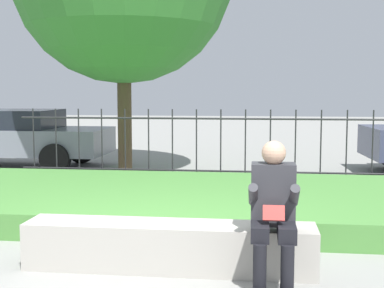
# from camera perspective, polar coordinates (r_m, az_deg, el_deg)

# --- Properties ---
(ground_plane) EXTENTS (60.00, 60.00, 0.00)m
(ground_plane) POSITION_cam_1_polar(r_m,az_deg,el_deg) (5.19, -5.32, -13.02)
(ground_plane) COLOR gray
(stone_bench) EXTENTS (2.71, 0.47, 0.44)m
(stone_bench) POSITION_cam_1_polar(r_m,az_deg,el_deg) (5.08, -2.44, -11.11)
(stone_bench) COLOR #ADA89E
(stone_bench) RESTS_ON ground_plane
(person_seated_reader) EXTENTS (0.42, 0.73, 1.24)m
(person_seated_reader) POSITION_cam_1_polar(r_m,az_deg,el_deg) (4.64, 8.66, -6.73)
(person_seated_reader) COLOR black
(person_seated_reader) RESTS_ON ground_plane
(grass_berm) EXTENTS (8.36, 3.35, 0.30)m
(grass_berm) POSITION_cam_1_polar(r_m,az_deg,el_deg) (7.41, -1.35, -6.07)
(grass_berm) COLOR #4C893D
(grass_berm) RESTS_ON ground_plane
(iron_fence) EXTENTS (6.36, 0.03, 1.34)m
(iron_fence) POSITION_cam_1_polar(r_m,az_deg,el_deg) (9.30, 0.48, -0.22)
(iron_fence) COLOR #232326
(iron_fence) RESTS_ON ground_plane
(car_parked_left) EXTENTS (4.24, 1.82, 1.25)m
(car_parked_left) POSITION_cam_1_polar(r_m,az_deg,el_deg) (12.29, -18.94, 0.83)
(car_parked_left) COLOR slate
(car_parked_left) RESTS_ON ground_plane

